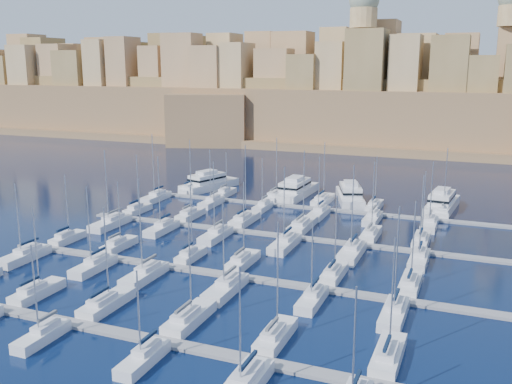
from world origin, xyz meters
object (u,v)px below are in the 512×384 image
at_px(motor_yacht_b, 296,190).
at_px(motor_yacht_d, 442,203).
at_px(motor_yacht_a, 208,183).
at_px(sailboat_2, 106,303).
at_px(sailboat_4, 276,336).
at_px(motor_yacht_c, 350,195).

relative_size(motor_yacht_b, motor_yacht_d, 1.07).
bearing_deg(motor_yacht_d, motor_yacht_a, 179.89).
relative_size(sailboat_2, sailboat_4, 0.95).
distance_m(sailboat_4, motor_yacht_b, 73.97).
height_order(motor_yacht_a, motor_yacht_b, same).
xyz_separation_m(sailboat_4, motor_yacht_d, (13.07, 70.34, 0.98)).
relative_size(motor_yacht_b, motor_yacht_c, 1.05).
distance_m(sailboat_2, motor_yacht_d, 79.04).
height_order(motor_yacht_b, motor_yacht_d, same).
bearing_deg(motor_yacht_d, sailboat_2, -117.65).
bearing_deg(motor_yacht_d, motor_yacht_b, 178.84).
distance_m(motor_yacht_a, motor_yacht_c, 36.51).
xyz_separation_m(sailboat_4, motor_yacht_c, (-7.24, 70.36, 0.98)).
distance_m(sailboat_2, sailboat_4, 23.62).
relative_size(sailboat_4, motor_yacht_d, 0.84).
bearing_deg(motor_yacht_a, motor_yacht_c, -0.13).
xyz_separation_m(sailboat_2, motor_yacht_d, (36.68, 70.01, 0.98)).
distance_m(motor_yacht_c, motor_yacht_d, 20.31).
bearing_deg(sailboat_4, motor_yacht_b, 106.23).
xyz_separation_m(sailboat_2, sailboat_4, (23.61, -0.33, 0.00)).
relative_size(sailboat_2, motor_yacht_c, 0.79).
height_order(sailboat_2, motor_yacht_d, sailboat_2).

